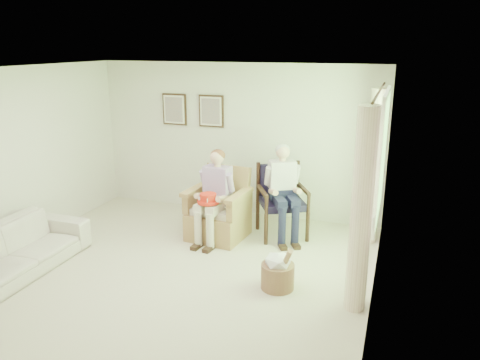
{
  "coord_description": "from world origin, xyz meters",
  "views": [
    {
      "loc": [
        2.64,
        -4.7,
        2.9
      ],
      "look_at": [
        0.58,
        1.26,
        1.05
      ],
      "focal_mm": 35.0,
      "sensor_mm": 36.0,
      "label": 1
    }
  ],
  "objects_px": {
    "wicker_armchair": "(219,216)",
    "sofa": "(12,252)",
    "person_wicker": "(215,190)",
    "hatbox": "(278,271)",
    "wood_armchair": "(284,197)",
    "person_dark": "(281,185)",
    "red_hat": "(208,199)"
  },
  "relations": [
    {
      "from": "person_wicker",
      "to": "red_hat",
      "type": "height_order",
      "value": "person_wicker"
    },
    {
      "from": "person_wicker",
      "to": "hatbox",
      "type": "height_order",
      "value": "person_wicker"
    },
    {
      "from": "wicker_armchair",
      "to": "hatbox",
      "type": "height_order",
      "value": "wicker_armchair"
    },
    {
      "from": "person_wicker",
      "to": "person_dark",
      "type": "height_order",
      "value": "person_dark"
    },
    {
      "from": "person_dark",
      "to": "person_wicker",
      "type": "bearing_deg",
      "value": 175.69
    },
    {
      "from": "person_dark",
      "to": "sofa",
      "type": "bearing_deg",
      "value": -171.16
    },
    {
      "from": "wood_armchair",
      "to": "red_hat",
      "type": "xyz_separation_m",
      "value": [
        -0.94,
        -0.8,
        0.12
      ]
    },
    {
      "from": "wood_armchair",
      "to": "person_dark",
      "type": "bearing_deg",
      "value": -118.97
    },
    {
      "from": "person_dark",
      "to": "hatbox",
      "type": "relative_size",
      "value": 2.37
    },
    {
      "from": "person_wicker",
      "to": "sofa",
      "type": "bearing_deg",
      "value": -131.45
    },
    {
      "from": "wicker_armchair",
      "to": "wood_armchair",
      "type": "height_order",
      "value": "wood_armchair"
    },
    {
      "from": "wood_armchair",
      "to": "hatbox",
      "type": "height_order",
      "value": "wood_armchair"
    },
    {
      "from": "wicker_armchair",
      "to": "red_hat",
      "type": "xyz_separation_m",
      "value": [
        -0.03,
        -0.34,
        0.38
      ]
    },
    {
      "from": "wicker_armchair",
      "to": "sofa",
      "type": "height_order",
      "value": "wicker_armchair"
    },
    {
      "from": "wood_armchair",
      "to": "red_hat",
      "type": "bearing_deg",
      "value": -168.54
    },
    {
      "from": "person_wicker",
      "to": "red_hat",
      "type": "distance_m",
      "value": 0.22
    },
    {
      "from": "wood_armchair",
      "to": "person_wicker",
      "type": "bearing_deg",
      "value": -175.75
    },
    {
      "from": "person_dark",
      "to": "red_hat",
      "type": "xyz_separation_m",
      "value": [
        -0.94,
        -0.62,
        -0.13
      ]
    },
    {
      "from": "person_wicker",
      "to": "hatbox",
      "type": "bearing_deg",
      "value": -35.43
    },
    {
      "from": "person_wicker",
      "to": "hatbox",
      "type": "distance_m",
      "value": 1.79
    },
    {
      "from": "person_wicker",
      "to": "person_dark",
      "type": "distance_m",
      "value": 1.0
    },
    {
      "from": "person_wicker",
      "to": "red_hat",
      "type": "bearing_deg",
      "value": -91.65
    },
    {
      "from": "sofa",
      "to": "red_hat",
      "type": "relative_size",
      "value": 6.68
    },
    {
      "from": "wicker_armchair",
      "to": "person_wicker",
      "type": "relative_size",
      "value": 0.78
    },
    {
      "from": "wicker_armchair",
      "to": "person_dark",
      "type": "height_order",
      "value": "person_dark"
    },
    {
      "from": "sofa",
      "to": "hatbox",
      "type": "bearing_deg",
      "value": -77.06
    },
    {
      "from": "hatbox",
      "to": "wood_armchair",
      "type": "bearing_deg",
      "value": 101.85
    },
    {
      "from": "sofa",
      "to": "person_dark",
      "type": "height_order",
      "value": "person_dark"
    },
    {
      "from": "wood_armchair",
      "to": "hatbox",
      "type": "relative_size",
      "value": 1.8
    },
    {
      "from": "wood_armchair",
      "to": "wicker_armchair",
      "type": "bearing_deg",
      "value": 177.57
    },
    {
      "from": "person_dark",
      "to": "hatbox",
      "type": "distance_m",
      "value": 1.7
    },
    {
      "from": "wood_armchair",
      "to": "person_dark",
      "type": "distance_m",
      "value": 0.31
    }
  ]
}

